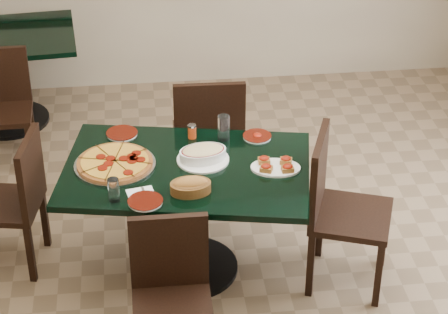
{
  "coord_description": "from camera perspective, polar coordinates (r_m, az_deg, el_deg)",
  "views": [
    {
      "loc": [
        -0.44,
        -4.11,
        3.45
      ],
      "look_at": [
        0.03,
        0.0,
        0.9
      ],
      "focal_mm": 70.0,
      "sensor_mm": 36.0,
      "label": 1
    }
  ],
  "objects": [
    {
      "name": "floor",
      "position": [
        5.38,
        -0.37,
        -8.19
      ],
      "size": [
        5.5,
        5.5,
        0.0
      ],
      "primitive_type": "plane",
      "color": "brown",
      "rests_on": "ground"
    },
    {
      "name": "main_table",
      "position": [
        5.15,
        -2.43,
        -2.39
      ],
      "size": [
        1.57,
        1.17,
        0.75
      ],
      "rotation": [
        0.0,
        0.0,
        -0.19
      ],
      "color": "black",
      "rests_on": "floor"
    },
    {
      "name": "back_table",
      "position": [
        7.02,
        -14.32,
        6.01
      ],
      "size": [
        1.22,
        0.93,
        0.75
      ],
      "rotation": [
        0.0,
        0.0,
        0.08
      ],
      "color": "black",
      "rests_on": "floor"
    },
    {
      "name": "chair_far",
      "position": [
        5.77,
        -1.01,
        1.52
      ],
      "size": [
        0.47,
        0.47,
        0.98
      ],
      "rotation": [
        0.0,
        0.0,
        3.11
      ],
      "color": "black",
      "rests_on": "floor"
    },
    {
      "name": "chair_near",
      "position": [
        4.58,
        -3.46,
        -8.6
      ],
      "size": [
        0.41,
        0.41,
        0.88
      ],
      "rotation": [
        0.0,
        0.0,
        -0.0
      ],
      "color": "black",
      "rests_on": "floor"
    },
    {
      "name": "chair_right",
      "position": [
        5.14,
        7.36,
        -2.98
      ],
      "size": [
        0.59,
        0.59,
        0.98
      ],
      "rotation": [
        0.0,
        0.0,
        1.22
      ],
      "color": "black",
      "rests_on": "floor"
    },
    {
      "name": "chair_left",
      "position": [
        5.4,
        -13.39,
        -2.47
      ],
      "size": [
        0.48,
        0.48,
        0.89
      ],
      "rotation": [
        0.0,
        0.0,
        -1.75
      ],
      "color": "black",
      "rests_on": "floor"
    },
    {
      "name": "back_chair_near",
      "position": [
        6.55,
        -14.2,
        3.57
      ],
      "size": [
        0.41,
        0.41,
        0.85
      ],
      "rotation": [
        0.0,
        0.0,
        0.03
      ],
      "color": "black",
      "rests_on": "floor"
    },
    {
      "name": "pepperoni_pizza",
      "position": [
        5.09,
        -7.14,
        -0.38
      ],
      "size": [
        0.47,
        0.47,
        0.04
      ],
      "rotation": [
        0.0,
        0.0,
        -0.26
      ],
      "color": "#BBBCC3",
      "rests_on": "main_table"
    },
    {
      "name": "lasagna_casserole",
      "position": [
        5.09,
        -1.39,
        0.21
      ],
      "size": [
        0.31,
        0.31,
        0.09
      ],
      "rotation": [
        0.0,
        0.0,
        0.17
      ],
      "color": "white",
      "rests_on": "main_table"
    },
    {
      "name": "bread_basket",
      "position": [
        4.81,
        -2.2,
        -1.9
      ],
      "size": [
        0.24,
        0.17,
        0.1
      ],
      "rotation": [
        0.0,
        0.0,
        0.06
      ],
      "color": "brown",
      "rests_on": "main_table"
    },
    {
      "name": "bruschetta_platter",
      "position": [
        5.03,
        3.39,
        -0.56
      ],
      "size": [
        0.32,
        0.24,
        0.05
      ],
      "rotation": [
        0.0,
        0.0,
        -0.17
      ],
      "color": "white",
      "rests_on": "main_table"
    },
    {
      "name": "side_plate_near",
      "position": [
        4.76,
        -5.16,
        -2.9
      ],
      "size": [
        0.19,
        0.19,
        0.02
      ],
      "rotation": [
        0.0,
        0.0,
        -0.45
      ],
      "color": "white",
      "rests_on": "main_table"
    },
    {
      "name": "side_plate_far_r",
      "position": [
        5.34,
        2.18,
        1.37
      ],
      "size": [
        0.17,
        0.17,
        0.03
      ],
      "rotation": [
        0.0,
        0.0,
        -0.15
      ],
      "color": "white",
      "rests_on": "main_table"
    },
    {
      "name": "side_plate_far_l",
      "position": [
        5.4,
        -6.68,
        1.54
      ],
      "size": [
        0.19,
        0.19,
        0.02
      ],
      "rotation": [
        0.0,
        0.0,
        -0.08
      ],
      "color": "white",
      "rests_on": "main_table"
    },
    {
      "name": "napkin_setting",
      "position": [
        4.83,
        -5.4,
        -2.47
      ],
      "size": [
        0.17,
        0.17,
        0.01
      ],
      "rotation": [
        0.0,
        0.0,
        0.19
      ],
      "color": "white",
      "rests_on": "main_table"
    },
    {
      "name": "water_glass_a",
      "position": [
        5.28,
        -0.03,
        1.92
      ],
      "size": [
        0.07,
        0.07,
        0.16
      ],
      "primitive_type": "cylinder",
      "color": "white",
      "rests_on": "main_table"
    },
    {
      "name": "water_glass_b",
      "position": [
        4.76,
        -7.22,
        -2.15
      ],
      "size": [
        0.06,
        0.06,
        0.13
      ],
      "primitive_type": "cylinder",
      "color": "white",
      "rests_on": "main_table"
    },
    {
      "name": "pepper_shaker",
      "position": [
        5.32,
        -2.1,
        1.71
      ],
      "size": [
        0.05,
        0.05,
        0.09
      ],
      "color": "#D64516",
      "rests_on": "main_table"
    }
  ]
}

